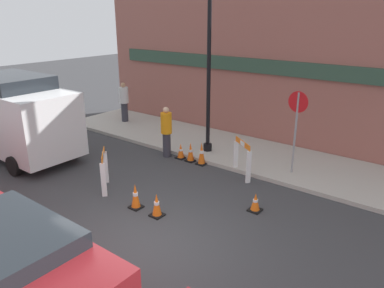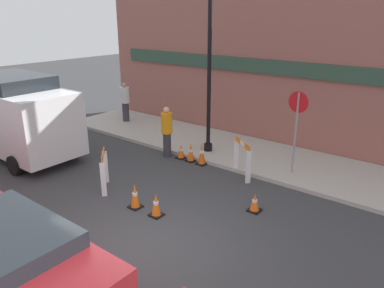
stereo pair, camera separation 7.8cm
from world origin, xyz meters
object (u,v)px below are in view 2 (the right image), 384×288
(person_worker, at_px, (167,130))
(person_pedestrian, at_px, (125,101))
(stop_sign, at_px, (297,120))
(parked_car_1, at_px, (2,272))
(streetlamp_post, at_px, (210,47))
(work_van, at_px, (15,113))

(person_worker, relative_size, person_pedestrian, 1.02)
(stop_sign, height_order, parked_car_1, stop_sign)
(stop_sign, xyz_separation_m, parked_car_1, (-1.12, -7.93, -0.80))
(stop_sign, height_order, person_worker, stop_sign)
(person_worker, xyz_separation_m, parked_car_1, (2.86, -6.88, 0.02))
(streetlamp_post, xyz_separation_m, person_pedestrian, (-4.99, 0.81, -2.55))
(person_worker, xyz_separation_m, work_van, (-4.09, -2.94, 0.54))
(stop_sign, xyz_separation_m, person_worker, (-3.99, -1.05, -0.82))
(person_pedestrian, bearing_deg, stop_sign, -151.66)
(parked_car_1, xyz_separation_m, work_van, (-6.95, 3.93, 0.52))
(stop_sign, distance_m, person_worker, 4.20)
(streetlamp_post, height_order, stop_sign, streetlamp_post)
(streetlamp_post, distance_m, work_van, 6.75)
(stop_sign, height_order, work_van, work_van)
(person_worker, distance_m, person_pedestrian, 4.46)
(stop_sign, height_order, person_pedestrian, stop_sign)
(person_worker, height_order, parked_car_1, person_worker)
(parked_car_1, relative_size, work_van, 0.80)
(streetlamp_post, relative_size, person_worker, 3.14)
(parked_car_1, bearing_deg, person_worker, 112.61)
(streetlamp_post, bearing_deg, person_worker, -131.80)
(work_van, bearing_deg, streetlamp_post, 38.45)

